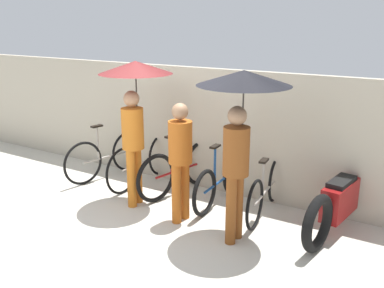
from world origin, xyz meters
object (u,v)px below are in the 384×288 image
object	(u,v)px
parked_bicycle_0	(107,156)
motorcycle	(340,202)
parked_bicycle_3	(220,181)
pedestrian_center	(180,154)
parked_bicycle_2	(180,169)
pedestrian_trailing	(241,105)
parked_bicycle_1	(144,161)
parked_bicycle_4	(266,189)
pedestrian_leading	(135,92)

from	to	relation	value
parked_bicycle_0	motorcycle	xyz separation A→B (m)	(3.96, 0.06, 0.01)
parked_bicycle_3	motorcycle	size ratio (longest dim) A/B	0.80
pedestrian_center	motorcycle	xyz separation A→B (m)	(1.93, 0.83, -0.56)
parked_bicycle_2	pedestrian_center	size ratio (longest dim) A/B	1.05
parked_bicycle_3	pedestrian_trailing	xyz separation A→B (m)	(0.70, -0.84, 1.36)
parked_bicycle_1	parked_bicycle_3	xyz separation A→B (m)	(1.47, -0.06, -0.04)
parked_bicycle_4	pedestrian_leading	world-z (taller)	pedestrian_leading
parked_bicycle_4	pedestrian_center	bearing A→B (deg)	125.82
parked_bicycle_2	pedestrian_trailing	bearing A→B (deg)	-108.77
parked_bicycle_4	motorcycle	xyz separation A→B (m)	(1.01, 0.01, 0.04)
parked_bicycle_1	pedestrian_trailing	size ratio (longest dim) A/B	0.85
parked_bicycle_1	pedestrian_center	size ratio (longest dim) A/B	1.09
parked_bicycle_3	parked_bicycle_4	distance (m)	0.74
parked_bicycle_3	parked_bicycle_4	xyz separation A→B (m)	(0.74, 0.01, 0.01)
pedestrian_leading	parked_bicycle_1	bearing A→B (deg)	113.31
parked_bicycle_1	pedestrian_leading	xyz separation A→B (m)	(0.40, -0.67, 1.29)
parked_bicycle_1	pedestrian_leading	size ratio (longest dim) A/B	0.85
pedestrian_leading	pedestrian_center	distance (m)	1.16
parked_bicycle_1	parked_bicycle_4	bearing A→B (deg)	-89.52
parked_bicycle_0	motorcycle	bearing A→B (deg)	-77.53
pedestrian_leading	pedestrian_center	size ratio (longest dim) A/B	1.29
pedestrian_leading	pedestrian_trailing	world-z (taller)	pedestrian_leading
parked_bicycle_0	parked_bicycle_3	bearing A→B (deg)	-77.43
parked_bicycle_4	pedestrian_trailing	xyz separation A→B (m)	(-0.04, -0.84, 1.35)
parked_bicycle_4	pedestrian_trailing	bearing A→B (deg)	171.66
parked_bicycle_4	pedestrian_center	size ratio (longest dim) A/B	1.03
parked_bicycle_2	parked_bicycle_4	distance (m)	1.47
parked_bicycle_0	parked_bicycle_2	size ratio (longest dim) A/B	0.97
parked_bicycle_0	parked_bicycle_1	size ratio (longest dim) A/B	0.94
parked_bicycle_1	parked_bicycle_2	xyz separation A→B (m)	(0.74, -0.03, -0.00)
pedestrian_trailing	parked_bicycle_2	bearing A→B (deg)	151.48
parked_bicycle_0	pedestrian_center	size ratio (longest dim) A/B	1.02
parked_bicycle_2	motorcycle	bearing A→B (deg)	-77.83
pedestrian_center	pedestrian_trailing	world-z (taller)	pedestrian_trailing
parked_bicycle_1	pedestrian_trailing	bearing A→B (deg)	-110.63
parked_bicycle_3	pedestrian_center	distance (m)	1.02
parked_bicycle_0	parked_bicycle_2	xyz separation A→B (m)	(1.47, 0.06, 0.00)
parked_bicycle_3	motorcycle	bearing A→B (deg)	-91.40
parked_bicycle_2	pedestrian_trailing	size ratio (longest dim) A/B	0.82
pedestrian_leading	motorcycle	bearing A→B (deg)	5.21
parked_bicycle_4	parked_bicycle_2	bearing A→B (deg)	83.59
parked_bicycle_4	motorcycle	bearing A→B (deg)	-94.94
parked_bicycle_0	pedestrian_center	xyz separation A→B (m)	(2.03, -0.77, 0.57)
parked_bicycle_2	parked_bicycle_3	xyz separation A→B (m)	(0.74, -0.03, -0.04)
parked_bicycle_1	pedestrian_trailing	distance (m)	2.69
parked_bicycle_1	parked_bicycle_3	bearing A→B (deg)	-90.45
parked_bicycle_1	parked_bicycle_3	size ratio (longest dim) A/B	1.09
parked_bicycle_2	motorcycle	distance (m)	2.48
parked_bicycle_0	parked_bicycle_4	size ratio (longest dim) A/B	0.99
parked_bicycle_2	pedestrian_leading	size ratio (longest dim) A/B	0.82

